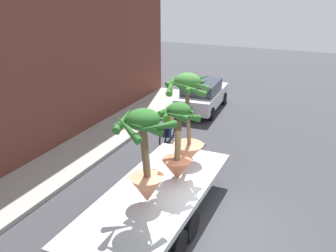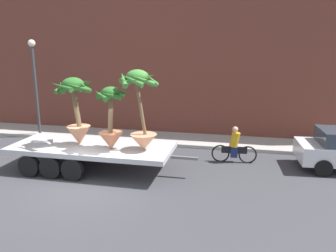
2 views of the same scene
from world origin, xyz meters
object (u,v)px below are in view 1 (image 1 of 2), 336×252
(potted_palm_front, at_px, (145,156))
(parked_car, at_px, (202,95))
(flatbed_trailer, at_px, (151,203))
(potted_palm_rear, at_px, (178,145))
(cyclist, at_px, (168,127))
(potted_palm_middle, at_px, (188,119))

(potted_palm_front, relative_size, parked_car, 0.60)
(flatbed_trailer, xyz_separation_m, potted_palm_rear, (1.18, -0.27, 1.29))
(cyclist, relative_size, parked_car, 0.43)
(potted_palm_rear, height_order, parked_car, potted_palm_rear)
(potted_palm_rear, xyz_separation_m, cyclist, (4.38, 2.32, -1.39))
(flatbed_trailer, height_order, cyclist, cyclist)
(potted_palm_middle, bearing_deg, cyclist, 33.49)
(flatbed_trailer, relative_size, potted_palm_middle, 2.47)
(potted_palm_rear, bearing_deg, potted_palm_middle, 7.23)
(cyclist, distance_m, parked_car, 4.49)
(potted_palm_rear, height_order, potted_palm_front, potted_palm_front)
(potted_palm_middle, bearing_deg, potted_palm_rear, -172.77)
(flatbed_trailer, distance_m, potted_palm_front, 1.58)
(flatbed_trailer, height_order, parked_car, parked_car)
(potted_palm_rear, bearing_deg, potted_palm_front, 170.02)
(potted_palm_front, relative_size, cyclist, 1.40)
(flatbed_trailer, xyz_separation_m, potted_palm_front, (-0.30, -0.01, 1.55))
(potted_palm_rear, bearing_deg, flatbed_trailer, 167.23)
(parked_car, bearing_deg, potted_palm_rear, -164.91)
(potted_palm_middle, xyz_separation_m, cyclist, (3.30, 2.18, -1.77))
(potted_palm_middle, relative_size, parked_car, 0.67)
(potted_palm_front, height_order, parked_car, potted_palm_front)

